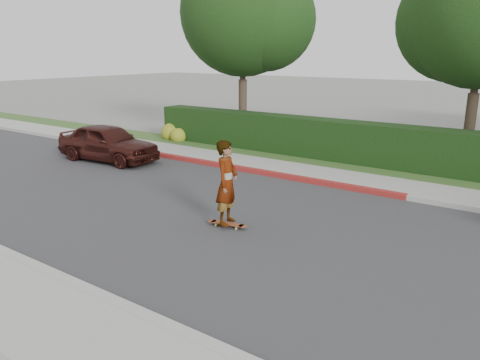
{
  "coord_description": "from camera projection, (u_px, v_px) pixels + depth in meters",
  "views": [
    {
      "loc": [
        4.27,
        -8.25,
        3.84
      ],
      "look_at": [
        -1.73,
        0.18,
        1.0
      ],
      "focal_mm": 35.0,
      "sensor_mm": 36.0,
      "label": 1
    }
  ],
  "objects": [
    {
      "name": "sidewalk_near",
      "position": [
        115.0,
        360.0,
        5.94
      ],
      "size": [
        60.0,
        1.6,
        0.12
      ],
      "primitive_type": "cube",
      "color": "gray",
      "rests_on": "ground"
    },
    {
      "name": "road",
      "position": [
        302.0,
        240.0,
        9.88
      ],
      "size": [
        60.0,
        8.0,
        0.01
      ],
      "primitive_type": "cube",
      "color": "#2D2D30",
      "rests_on": "ground"
    },
    {
      "name": "planting_strip",
      "position": [
        399.0,
        174.0,
        15.06
      ],
      "size": [
        60.0,
        1.6,
        0.1
      ],
      "primitive_type": "cube",
      "color": "#2D4C1E",
      "rests_on": "ground"
    },
    {
      "name": "skateboard",
      "position": [
        227.0,
        224.0,
        10.58
      ],
      "size": [
        0.98,
        0.37,
        0.09
      ],
      "rotation": [
        0.0,
        0.0,
        0.19
      ],
      "color": "gold",
      "rests_on": "ground"
    },
    {
      "name": "ground",
      "position": [
        302.0,
        240.0,
        9.89
      ],
      "size": [
        120.0,
        120.0,
        0.0
      ],
      "primitive_type": "plane",
      "color": "slate",
      "rests_on": "ground"
    },
    {
      "name": "curb_far",
      "position": [
        371.0,
        191.0,
        13.09
      ],
      "size": [
        60.0,
        0.2,
        0.15
      ],
      "primitive_type": "cube",
      "color": "#9E9E99",
      "rests_on": "ground"
    },
    {
      "name": "curb_near",
      "position": [
        165.0,
        326.0,
        6.64
      ],
      "size": [
        60.0,
        0.2,
        0.15
      ],
      "primitive_type": "cube",
      "color": "#9E9E99",
      "rests_on": "ground"
    },
    {
      "name": "skateboarder",
      "position": [
        227.0,
        183.0,
        10.33
      ],
      "size": [
        0.6,
        0.78,
        1.9
      ],
      "primitive_type": "imported",
      "rotation": [
        0.0,
        0.0,
        1.8
      ],
      "color": "white",
      "rests_on": "skateboard"
    },
    {
      "name": "curb_red_section",
      "position": [
        228.0,
        167.0,
        15.88
      ],
      "size": [
        12.0,
        0.21,
        0.15
      ],
      "primitive_type": "cube",
      "color": "maroon",
      "rests_on": "ground"
    },
    {
      "name": "car_maroon",
      "position": [
        108.0,
        143.0,
        16.89
      ],
      "size": [
        4.08,
        1.91,
        1.35
      ],
      "primitive_type": "imported",
      "rotation": [
        0.0,
        0.0,
        1.65
      ],
      "color": "#3B1712",
      "rests_on": "ground"
    },
    {
      "name": "hedge",
      "position": [
        323.0,
        140.0,
        17.02
      ],
      "size": [
        15.0,
        1.0,
        1.5
      ],
      "primitive_type": "cube",
      "color": "black",
      "rests_on": "ground"
    },
    {
      "name": "flowering_shrub",
      "position": [
        173.0,
        134.0,
        20.68
      ],
      "size": [
        1.4,
        1.0,
        0.9
      ],
      "color": "#2D4C19",
      "rests_on": "ground"
    },
    {
      "name": "tree_left",
      "position": [
        245.0,
        17.0,
        19.52
      ],
      "size": [
        5.99,
        5.21,
        8.0
      ],
      "color": "#33261C",
      "rests_on": "ground"
    },
    {
      "name": "sidewalk_far",
      "position": [
        382.0,
        184.0,
        13.8
      ],
      "size": [
        60.0,
        1.6,
        0.12
      ],
      "primitive_type": "cube",
      "color": "gray",
      "rests_on": "ground"
    }
  ]
}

